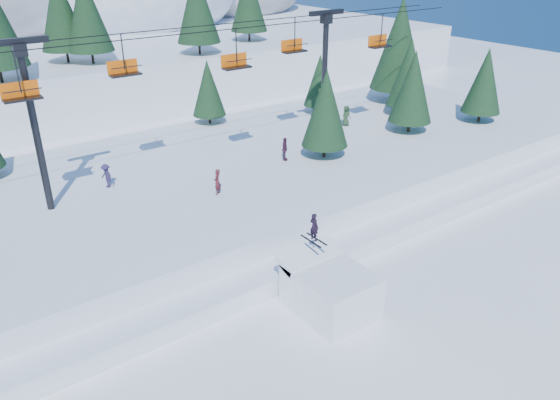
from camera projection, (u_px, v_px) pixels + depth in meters
ground at (356, 338)px, 26.62m from camera, size 160.00×160.00×0.00m
mid_shelf at (183, 191)px, 39.18m from camera, size 70.00×22.00×2.50m
berm at (262, 258)px, 32.21m from camera, size 70.00×6.00×1.10m
jump_kicker at (329, 289)px, 28.16m from camera, size 3.48×4.74×4.99m
chairlift at (195, 76)px, 36.59m from camera, size 46.00×3.21×10.28m
conifer_stand at (208, 104)px, 38.40m from camera, size 59.73×17.33×10.25m
distant_skiers at (245, 150)px, 40.82m from camera, size 22.98×6.54×1.81m
banner_near at (372, 245)px, 33.64m from camera, size 2.86×0.12×0.90m
banner_far at (371, 228)px, 35.61m from camera, size 2.85×0.32×0.90m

